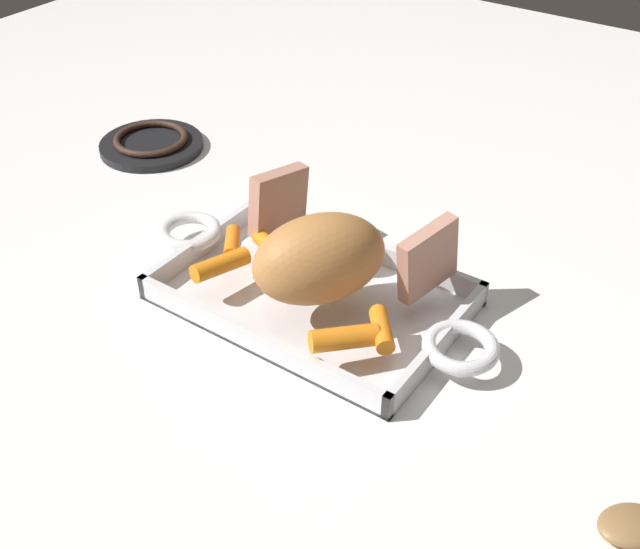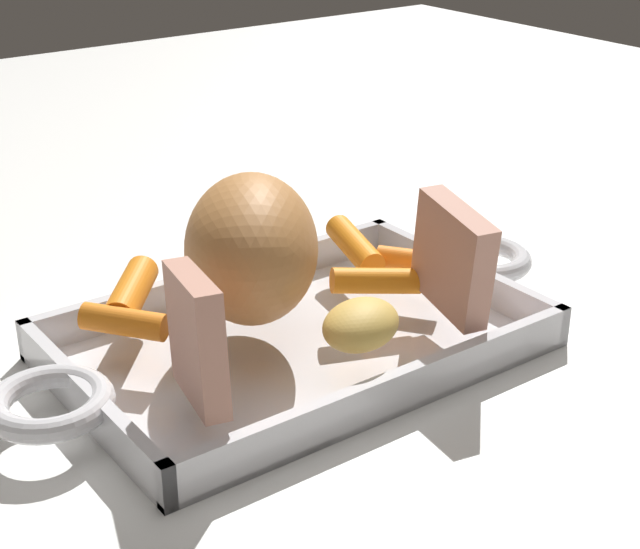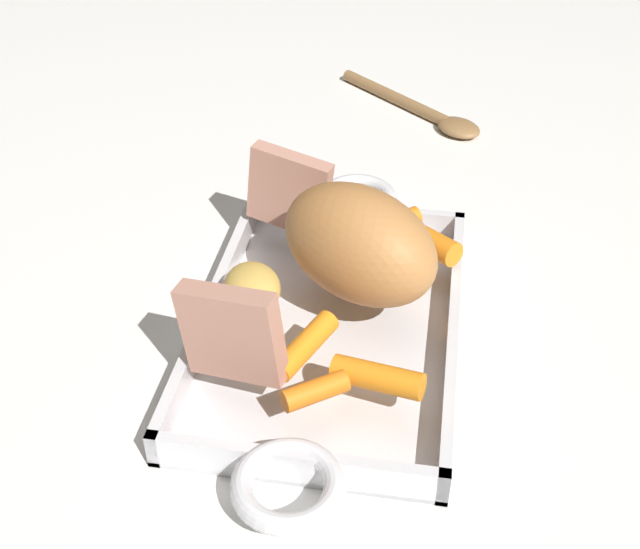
% 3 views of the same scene
% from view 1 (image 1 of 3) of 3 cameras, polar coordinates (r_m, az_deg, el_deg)
% --- Properties ---
extents(ground_plane, '(2.16, 2.16, 0.00)m').
position_cam_1_polar(ground_plane, '(0.88, -0.57, -1.97)').
color(ground_plane, white).
extents(roasting_dish, '(0.44, 0.22, 0.03)m').
position_cam_1_polar(roasting_dish, '(0.87, -0.57, -1.42)').
color(roasting_dish, silver).
rests_on(roasting_dish, ground_plane).
extents(pork_roast, '(0.15, 0.17, 0.10)m').
position_cam_1_polar(pork_roast, '(0.80, -0.04, 1.17)').
color(pork_roast, '#B6773E').
rests_on(pork_roast, roasting_dish).
extents(roast_slice_outer, '(0.04, 0.09, 0.08)m').
position_cam_1_polar(roast_slice_outer, '(0.83, 7.92, 1.13)').
color(roast_slice_outer, tan).
rests_on(roast_slice_outer, roasting_dish).
extents(roast_slice_thick, '(0.04, 0.09, 0.08)m').
position_cam_1_polar(roast_slice_thick, '(0.92, -3.08, 5.41)').
color(roast_slice_thick, tan).
rests_on(roast_slice_thick, roasting_dish).
extents(baby_carrot_center_left, '(0.04, 0.05, 0.02)m').
position_cam_1_polar(baby_carrot_center_left, '(0.90, -6.46, 2.37)').
color(baby_carrot_center_left, orange).
rests_on(baby_carrot_center_left, roasting_dish).
extents(baby_carrot_southwest, '(0.05, 0.06, 0.02)m').
position_cam_1_polar(baby_carrot_southwest, '(0.78, 4.55, -4.03)').
color(baby_carrot_southwest, orange).
rests_on(baby_carrot_southwest, roasting_dish).
extents(baby_carrot_northwest, '(0.04, 0.07, 0.03)m').
position_cam_1_polar(baby_carrot_northwest, '(0.87, -7.31, 0.72)').
color(baby_carrot_northwest, orange).
rests_on(baby_carrot_northwest, roasting_dish).
extents(baby_carrot_southeast, '(0.06, 0.07, 0.03)m').
position_cam_1_polar(baby_carrot_southeast, '(0.76, 1.78, -4.69)').
color(baby_carrot_southeast, orange).
rests_on(baby_carrot_southeast, roasting_dish).
extents(baby_carrot_short, '(0.07, 0.05, 0.02)m').
position_cam_1_polar(baby_carrot_short, '(0.89, -3.56, 1.95)').
color(baby_carrot_short, orange).
rests_on(baby_carrot_short, roasting_dish).
extents(potato_golden_small, '(0.07, 0.07, 0.03)m').
position_cam_1_polar(potato_golden_small, '(0.89, 1.52, 2.68)').
color(potato_golden_small, gold).
rests_on(potato_golden_small, roasting_dish).
extents(stove_burner_rear, '(0.15, 0.15, 0.02)m').
position_cam_1_polar(stove_burner_rear, '(1.21, -12.28, 9.40)').
color(stove_burner_rear, black).
rests_on(stove_burner_rear, ground_plane).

